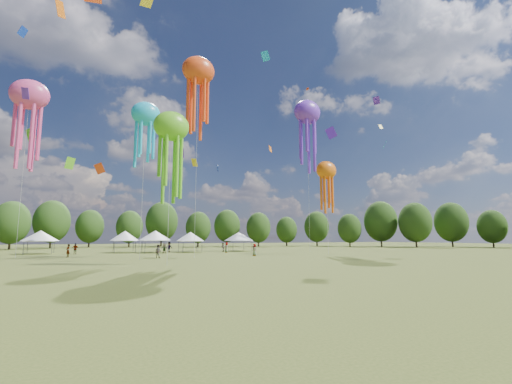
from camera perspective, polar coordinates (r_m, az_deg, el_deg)
name	(u,v)px	position (r m, az deg, el deg)	size (l,w,h in m)	color
ground	(496,303)	(17.24, 34.58, -14.69)	(300.00, 300.00, 0.00)	#384416
spectator_near	(158,251)	(46.19, -15.70, -9.33)	(0.81, 0.63, 1.66)	gray
spectators_far	(178,248)	(60.01, -12.62, -8.92)	(25.12, 18.29, 1.80)	gray
festival_tents	(154,236)	(65.09, -16.34, -6.92)	(39.15, 8.94, 3.82)	#47474C
show_kites	(218,123)	(54.04, -6.29, 11.14)	(50.03, 24.21, 28.88)	#1BBDED
small_kites	(202,69)	(60.21, -8.85, 19.24)	(66.42, 61.44, 44.34)	#1BBDED
treeline	(151,217)	(72.20, -16.76, -3.99)	(201.57, 95.24, 13.43)	#38281C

